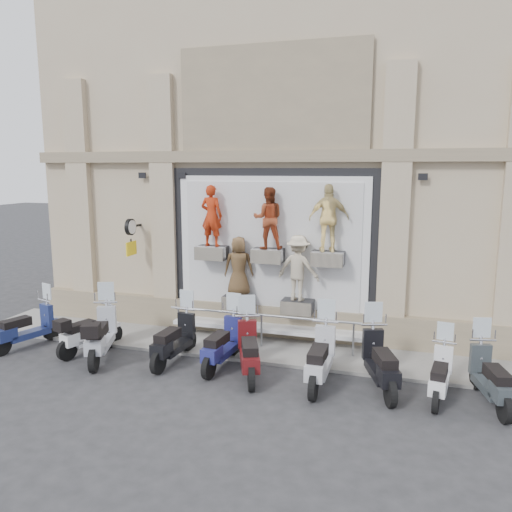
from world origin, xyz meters
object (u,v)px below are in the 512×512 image
object	(u,v)px
scooter_e	(223,333)
clock_sign_bracket	(131,232)
scooter_i	(441,365)
scooter_a	(26,318)
scooter_f	(249,340)
scooter_g	(321,346)
guard_rail	(262,332)
scooter_c	(101,324)
scooter_j	(492,366)
scooter_h	(381,351)
scooter_b	(90,322)
scooter_d	(174,330)

from	to	relation	value
scooter_e	clock_sign_bracket	bearing A→B (deg)	155.90
scooter_i	clock_sign_bracket	bearing A→B (deg)	174.10
scooter_a	scooter_f	xyz separation A→B (m)	(5.99, -0.06, 0.06)
scooter_a	scooter_f	size ratio (longest dim) A/B	0.93
clock_sign_bracket	scooter_g	distance (m)	6.37
scooter_a	scooter_i	distance (m)	9.96
guard_rail	clock_sign_bracket	xyz separation A→B (m)	(-3.90, 0.47, 2.34)
scooter_c	scooter_j	bearing A→B (deg)	-19.77
scooter_a	guard_rail	bearing A→B (deg)	33.82
scooter_g	scooter_i	world-z (taller)	scooter_g
scooter_c	scooter_i	bearing A→B (deg)	-19.80
guard_rail	scooter_j	distance (m)	5.36
clock_sign_bracket	scooter_h	distance (m)	7.45
scooter_b	scooter_g	world-z (taller)	scooter_g
scooter_j	scooter_g	bearing A→B (deg)	168.15
clock_sign_bracket	scooter_b	xyz separation A→B (m)	(-0.14, -1.88, -2.02)
clock_sign_bracket	scooter_j	world-z (taller)	clock_sign_bracket
scooter_g	scooter_f	bearing A→B (deg)	-179.60
scooter_g	scooter_h	size ratio (longest dim) A/B	1.00
scooter_b	scooter_c	bearing A→B (deg)	-14.68
scooter_h	scooter_g	bearing A→B (deg)	167.49
guard_rail	scooter_i	size ratio (longest dim) A/B	2.88
scooter_a	scooter_e	world-z (taller)	scooter_e
scooter_a	scooter_e	size ratio (longest dim) A/B	0.97
scooter_f	scooter_j	distance (m)	4.90
scooter_a	scooter_h	xyz separation A→B (m)	(8.80, 0.07, 0.07)
scooter_b	scooter_d	bearing A→B (deg)	17.12
scooter_j	scooter_c	bearing A→B (deg)	168.15
clock_sign_bracket	scooter_j	xyz separation A→B (m)	(8.99, -2.10, -2.02)
scooter_f	scooter_i	world-z (taller)	scooter_f
scooter_b	guard_rail	bearing A→B (deg)	36.87
clock_sign_bracket	scooter_d	size ratio (longest dim) A/B	0.51
scooter_i	scooter_a	bearing A→B (deg)	-171.39
scooter_d	scooter_h	xyz separation A→B (m)	(4.74, -0.12, 0.04)
clock_sign_bracket	scooter_j	bearing A→B (deg)	-13.12
scooter_b	scooter_f	size ratio (longest dim) A/B	0.93
clock_sign_bracket	scooter_g	bearing A→B (deg)	-20.68
scooter_c	scooter_e	xyz separation A→B (m)	(2.96, 0.39, -0.07)
scooter_e	scooter_i	world-z (taller)	scooter_e
scooter_d	scooter_e	world-z (taller)	scooter_d
scooter_a	scooter_h	world-z (taller)	scooter_h
scooter_f	scooter_g	size ratio (longest dim) A/B	0.99
scooter_h	scooter_f	bearing A→B (deg)	164.35
scooter_c	scooter_e	distance (m)	2.99
scooter_i	scooter_d	bearing A→B (deg)	-173.32
clock_sign_bracket	scooter_f	size ratio (longest dim) A/B	0.49
clock_sign_bracket	scooter_h	size ratio (longest dim) A/B	0.49
scooter_c	scooter_d	size ratio (longest dim) A/B	1.08
guard_rail	scooter_e	world-z (taller)	scooter_e
scooter_c	scooter_i	xyz separation A→B (m)	(7.67, 0.11, -0.16)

